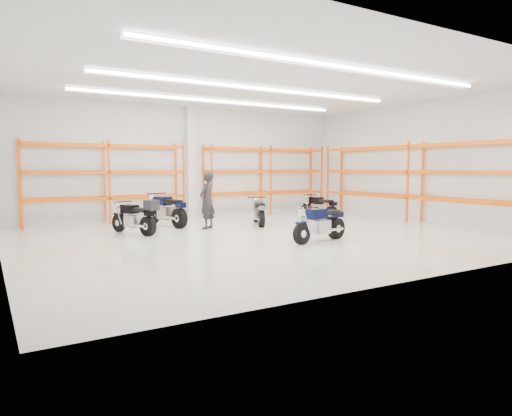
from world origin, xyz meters
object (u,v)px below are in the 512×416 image
standing_man (207,200)px  structural_column (190,162)px  motorcycle_main (322,224)px  motorcycle_back_a (136,218)px  motorcycle_back_d (320,208)px  motorcycle_back_c (259,212)px  motorcycle_back_b (167,211)px

standing_man → structural_column: size_ratio=0.42×
standing_man → motorcycle_main: bearing=73.5°
motorcycle_main → standing_man: standing_man is taller
motorcycle_back_a → structural_column: structural_column is taller
motorcycle_back_a → standing_man: bearing=2.1°
standing_man → structural_column: (0.89, 3.50, 1.30)m
standing_man → motorcycle_back_d: bearing=143.2°
motorcycle_back_d → motorcycle_back_a: bearing=-178.3°
motorcycle_back_c → structural_column: (-1.08, 3.55, 1.80)m
structural_column → motorcycle_main: bearing=-84.6°
standing_man → structural_column: structural_column is taller
motorcycle_back_a → motorcycle_back_b: motorcycle_back_b is taller
motorcycle_main → motorcycle_back_c: motorcycle_main is taller
motorcycle_back_a → standing_man: 2.45m
motorcycle_back_d → structural_column: 5.53m
motorcycle_back_b → motorcycle_main: bearing=-64.3°
motorcycle_back_d → structural_column: (-4.01, 3.37, 1.79)m
motorcycle_back_b → standing_man: size_ratio=1.20×
motorcycle_main → structural_column: bearing=95.4°
motorcycle_main → standing_man: 4.35m
motorcycle_back_a → motorcycle_back_b: bearing=42.5°
motorcycle_back_b → motorcycle_back_d: (5.83, -1.13, -0.08)m
motorcycle_main → motorcycle_back_c: 3.98m
motorcycle_back_c → structural_column: structural_column is taller
motorcycle_back_c → motorcycle_back_a: bearing=-179.5°
standing_man → motorcycle_back_b: bearing=-91.6°
motorcycle_back_d → motorcycle_back_c: bearing=-176.5°
motorcycle_main → standing_man: bearing=111.8°
motorcycle_back_b → motorcycle_back_d: size_ratio=1.16×
motorcycle_main → motorcycle_back_c: size_ratio=1.09×
standing_man → structural_column: bearing=-142.5°
motorcycle_main → motorcycle_back_c: bearing=84.8°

